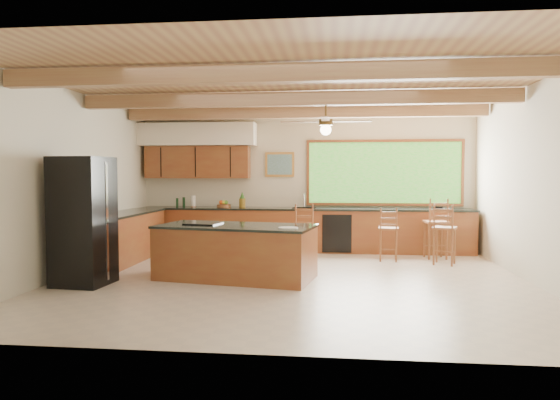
# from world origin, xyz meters

# --- Properties ---
(ground) EXTENTS (7.20, 7.20, 0.00)m
(ground) POSITION_xyz_m (0.00, 0.00, 0.00)
(ground) COLOR #BDAF9D
(ground) RESTS_ON ground
(room_shell) EXTENTS (7.27, 6.54, 3.02)m
(room_shell) POSITION_xyz_m (-0.17, 0.65, 2.21)
(room_shell) COLOR beige
(room_shell) RESTS_ON ground
(counter_run) EXTENTS (7.12, 3.10, 1.26)m
(counter_run) POSITION_xyz_m (-0.82, 2.52, 0.46)
(counter_run) COLOR brown
(counter_run) RESTS_ON ground
(island) EXTENTS (2.58, 1.54, 0.86)m
(island) POSITION_xyz_m (-0.89, 0.00, 0.42)
(island) COLOR brown
(island) RESTS_ON ground
(refrigerator) EXTENTS (0.79, 0.77, 1.89)m
(refrigerator) POSITION_xyz_m (-3.05, -0.68, 0.95)
(refrigerator) COLOR black
(refrigerator) RESTS_ON ground
(bar_stool_a) EXTENTS (0.40, 0.40, 1.09)m
(bar_stool_a) POSITION_xyz_m (0.10, 1.54, 0.65)
(bar_stool_a) COLOR brown
(bar_stool_a) RESTS_ON ground
(bar_stool_b) EXTENTS (0.40, 0.40, 1.02)m
(bar_stool_b) POSITION_xyz_m (1.67, 1.83, 0.60)
(bar_stool_b) COLOR brown
(bar_stool_b) RESTS_ON ground
(bar_stool_c) EXTENTS (0.51, 0.51, 1.10)m
(bar_stool_c) POSITION_xyz_m (2.63, 1.54, 0.65)
(bar_stool_c) COLOR brown
(bar_stool_c) RESTS_ON ground
(bar_stool_d) EXTENTS (0.46, 0.46, 1.18)m
(bar_stool_d) POSITION_xyz_m (2.61, 2.20, 0.70)
(bar_stool_d) COLOR brown
(bar_stool_d) RESTS_ON ground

